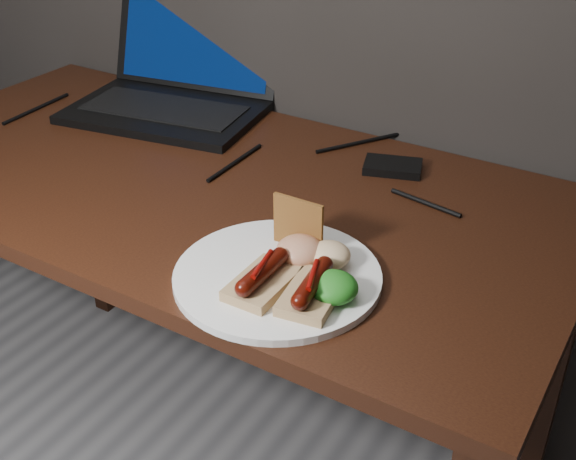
{
  "coord_description": "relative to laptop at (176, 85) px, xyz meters",
  "views": [
    {
      "loc": [
        0.77,
        0.44,
        1.37
      ],
      "look_at": [
        0.3,
        1.21,
        0.82
      ],
      "focal_mm": 45.0,
      "sensor_mm": 36.0,
      "label": 1
    }
  ],
  "objects": [
    {
      "name": "crispbread",
      "position": [
        0.55,
        -0.39,
        0.0
      ],
      "size": [
        0.08,
        0.01,
        0.08
      ],
      "primitive_type": "cube",
      "color": "#945B28",
      "rests_on": "plate"
    },
    {
      "name": "bread_sausage_right",
      "position": [
        0.64,
        -0.49,
        -0.02
      ],
      "size": [
        0.09,
        0.12,
        0.04
      ],
      "color": "tan",
      "rests_on": "plate"
    },
    {
      "name": "salsa_mound",
      "position": [
        0.57,
        -0.42,
        -0.02
      ],
      "size": [
        0.07,
        0.07,
        0.04
      ],
      "primitive_type": "ellipsoid",
      "color": "#A72210",
      "rests_on": "plate"
    },
    {
      "name": "salad_greens",
      "position": [
        0.66,
        -0.48,
        -0.02
      ],
      "size": [
        0.07,
        0.07,
        0.04
      ],
      "primitive_type": "ellipsoid",
      "color": "#166013",
      "rests_on": "plate"
    },
    {
      "name": "bread_sausage_center",
      "position": [
        0.56,
        -0.51,
        -0.02
      ],
      "size": [
        0.07,
        0.12,
        0.04
      ],
      "color": "tan",
      "rests_on": "plate"
    },
    {
      "name": "coleslaw_mound",
      "position": [
        0.62,
        -0.41,
        -0.02
      ],
      "size": [
        0.06,
        0.06,
        0.04
      ],
      "primitive_type": "ellipsoid",
      "color": "silver",
      "rests_on": "plate"
    },
    {
      "name": "plate",
      "position": [
        0.56,
        -0.46,
        -0.05
      ],
      "size": [
        0.37,
        0.37,
        0.01
      ],
      "primitive_type": "cylinder",
      "rotation": [
        0.0,
        0.0,
        0.22
      ],
      "color": "white",
      "rests_on": "desk"
    },
    {
      "name": "laptop",
      "position": [
        0.0,
        0.0,
        0.0
      ],
      "size": [
        0.47,
        0.42,
        0.25
      ],
      "color": "black",
      "rests_on": "desk"
    },
    {
      "name": "desk",
      "position": [
        0.26,
        -0.26,
        -0.14
      ],
      "size": [
        1.4,
        0.7,
        0.75
      ],
      "color": "#351A0D",
      "rests_on": "ground"
    },
    {
      "name": "hard_drive",
      "position": [
        0.56,
        -0.04,
        -0.04
      ],
      "size": [
        0.12,
        0.1,
        0.02
      ],
      "primitive_type": "cube",
      "rotation": [
        0.0,
        0.0,
        0.32
      ],
      "color": "black",
      "rests_on": "desk"
    },
    {
      "name": "desk_cables",
      "position": [
        0.26,
        -0.11,
        -0.05
      ],
      "size": [
        1.0,
        0.42,
        0.01
      ],
      "color": "black",
      "rests_on": "desk"
    }
  ]
}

